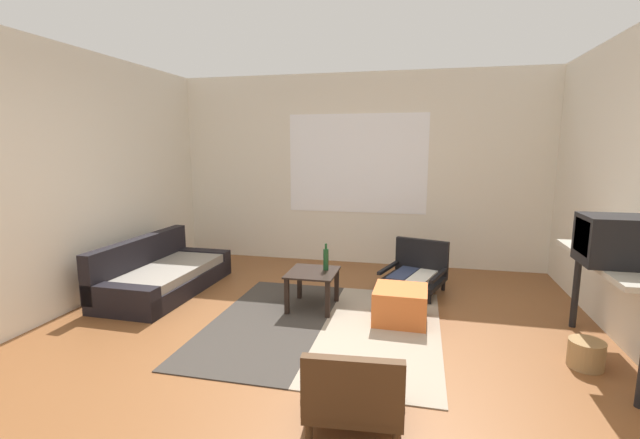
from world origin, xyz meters
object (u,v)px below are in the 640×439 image
at_px(armchair_striped_foreground, 354,393).
at_px(clay_vase, 596,238).
at_px(crt_television, 623,241).
at_px(wicker_basket, 586,354).
at_px(ottoman_orange, 400,305).
at_px(couch, 162,275).
at_px(armchair_by_window, 416,271).
at_px(glass_bottle, 326,259).
at_px(console_shelf, 609,273).
at_px(coffee_table, 313,279).

height_order(armchair_striped_foreground, clay_vase, clay_vase).
bearing_deg(crt_television, clay_vase, 89.64).
bearing_deg(wicker_basket, ottoman_orange, 158.42).
height_order(couch, crt_television, crt_television).
distance_m(couch, armchair_by_window, 2.99).
relative_size(armchair_by_window, wicker_basket, 3.08).
bearing_deg(armchair_striped_foreground, wicker_basket, 34.83).
bearing_deg(wicker_basket, armchair_striped_foreground, -145.17).
bearing_deg(clay_vase, armchair_by_window, 144.63).
relative_size(armchair_by_window, armchair_striped_foreground, 1.29).
distance_m(ottoman_orange, glass_bottle, 0.90).
height_order(armchair_striped_foreground, ottoman_orange, armchair_striped_foreground).
distance_m(clay_vase, wicker_basket, 0.97).
height_order(ottoman_orange, wicker_basket, ottoman_orange).
relative_size(clay_vase, wicker_basket, 1.03).
xyz_separation_m(console_shelf, clay_vase, (0.00, 0.34, 0.21)).
distance_m(armchair_striped_foreground, glass_bottle, 2.07).
bearing_deg(ottoman_orange, clay_vase, -2.75).
xyz_separation_m(crt_television, wicker_basket, (-0.16, 0.01, -0.90)).
distance_m(ottoman_orange, crt_television, 1.90).
bearing_deg(armchair_by_window, console_shelf, -43.18).
distance_m(armchair_by_window, ottoman_orange, 0.98).
bearing_deg(console_shelf, coffee_table, 167.23).
height_order(couch, wicker_basket, couch).
relative_size(armchair_striped_foreground, crt_television, 1.12).
relative_size(armchair_striped_foreground, console_shelf, 0.43).
height_order(coffee_table, clay_vase, clay_vase).
xyz_separation_m(armchair_by_window, console_shelf, (1.47, -1.38, 0.48)).
xyz_separation_m(coffee_table, console_shelf, (2.52, -0.57, 0.41)).
bearing_deg(ottoman_orange, armchair_striped_foreground, -96.48).
xyz_separation_m(armchair_striped_foreground, glass_bottle, (-0.60, 1.96, 0.29)).
distance_m(coffee_table, wicker_basket, 2.48).
xyz_separation_m(armchair_by_window, armchair_striped_foreground, (-0.33, -2.68, -0.01)).
distance_m(couch, glass_bottle, 2.01).
xyz_separation_m(ottoman_orange, wicker_basket, (1.44, -0.57, -0.06)).
distance_m(crt_television, clay_vase, 0.51).
distance_m(couch, coffee_table, 1.87).
distance_m(console_shelf, clay_vase, 0.39).
relative_size(console_shelf, clay_vase, 5.36).
height_order(crt_television, glass_bottle, crt_television).
height_order(armchair_by_window, console_shelf, console_shelf).
relative_size(coffee_table, armchair_striped_foreground, 0.88).
xyz_separation_m(armchair_striped_foreground, console_shelf, (1.80, 1.30, 0.49)).
bearing_deg(console_shelf, armchair_by_window, 136.82).
relative_size(couch, crt_television, 3.17).
distance_m(console_shelf, glass_bottle, 2.50).
bearing_deg(armchair_striped_foreground, crt_television, 32.26).
xyz_separation_m(armchair_by_window, crt_television, (1.47, -1.55, 0.77)).
height_order(glass_bottle, wicker_basket, glass_bottle).
height_order(couch, armchair_striped_foreground, couch).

